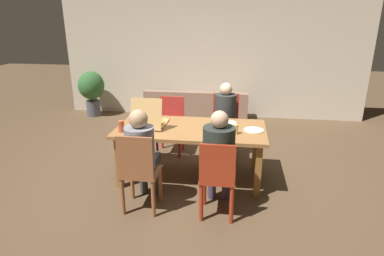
{
  "coord_description": "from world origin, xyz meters",
  "views": [
    {
      "loc": [
        0.59,
        -4.09,
        2.18
      ],
      "look_at": [
        0.0,
        0.1,
        0.7
      ],
      "focal_mm": 30.72,
      "sensor_mm": 36.0,
      "label": 1
    }
  ],
  "objects": [
    {
      "name": "plate_1",
      "position": [
        0.83,
        -0.0,
        0.75
      ],
      "size": [
        0.26,
        0.26,
        0.01
      ],
      "color": "white",
      "rests_on": "dining_table"
    },
    {
      "name": "person_1",
      "position": [
        -0.46,
        -0.75,
        0.71
      ],
      "size": [
        0.33,
        0.55,
        1.21
      ],
      "color": "#383D38",
      "rests_on": "ground"
    },
    {
      "name": "person_2",
      "position": [
        0.42,
        -0.76,
        0.72
      ],
      "size": [
        0.35,
        0.56,
        1.23
      ],
      "color": "#40374E",
      "rests_on": "ground"
    },
    {
      "name": "plate_0",
      "position": [
        0.49,
        0.26,
        0.75
      ],
      "size": [
        0.22,
        0.22,
        0.01
      ],
      "color": "white",
      "rests_on": "dining_table"
    },
    {
      "name": "chair_1",
      "position": [
        -0.46,
        -0.9,
        0.51
      ],
      "size": [
        0.42,
        0.41,
        0.96
      ],
      "color": "#995C37",
      "rests_on": "ground"
    },
    {
      "name": "potted_plant",
      "position": [
        -2.61,
        2.66,
        0.62
      ],
      "size": [
        0.56,
        0.56,
        1.0
      ],
      "color": "#4F535E",
      "rests_on": "ground"
    },
    {
      "name": "couch",
      "position": [
        -0.22,
        2.39,
        0.27
      ],
      "size": [
        2.04,
        0.84,
        0.75
      ],
      "color": "#93725C",
      "rests_on": "ground"
    },
    {
      "name": "chair_0",
      "position": [
        0.42,
        0.91,
        0.53
      ],
      "size": [
        0.43,
        0.43,
        0.99
      ],
      "color": "#B0301C",
      "rests_on": "ground"
    },
    {
      "name": "dining_table",
      "position": [
        0.0,
        0.0,
        0.66
      ],
      "size": [
        1.97,
        0.97,
        0.75
      ],
      "color": "#9F6A39",
      "rests_on": "ground"
    },
    {
      "name": "ground_plane",
      "position": [
        0.0,
        0.0,
        0.0
      ],
      "size": [
        20.0,
        20.0,
        0.0
      ],
      "primitive_type": "plane",
      "color": "brown"
    },
    {
      "name": "chair_3",
      "position": [
        -0.46,
        0.91,
        0.51
      ],
      "size": [
        0.42,
        0.41,
        0.91
      ],
      "color": "#B53029",
      "rests_on": "ground"
    },
    {
      "name": "chair_2",
      "position": [
        0.42,
        -0.9,
        0.48
      ],
      "size": [
        0.4,
        0.4,
        0.93
      ],
      "color": "#AB341B",
      "rests_on": "ground"
    },
    {
      "name": "drinking_glass_0",
      "position": [
        0.59,
        -0.17,
        0.81
      ],
      "size": [
        0.06,
        0.06,
        0.13
      ],
      "primitive_type": "cylinder",
      "color": "#DFC962",
      "rests_on": "dining_table"
    },
    {
      "name": "drinking_glass_1",
      "position": [
        -0.86,
        -0.29,
        0.82
      ],
      "size": [
        0.08,
        0.08,
        0.15
      ],
      "primitive_type": "cylinder",
      "color": "#B75334",
      "rests_on": "dining_table"
    },
    {
      "name": "pizza_box_0",
      "position": [
        -0.56,
        0.03,
        0.8
      ],
      "size": [
        0.41,
        0.54,
        0.42
      ],
      "color": "tan",
      "rests_on": "dining_table"
    },
    {
      "name": "back_wall",
      "position": [
        0.0,
        3.1,
        1.34
      ],
      "size": [
        6.53,
        0.12,
        2.68
      ],
      "primitive_type": "cube",
      "color": "beige",
      "rests_on": "ground"
    },
    {
      "name": "person_0",
      "position": [
        0.42,
        0.76,
        0.71
      ],
      "size": [
        0.33,
        0.5,
        1.2
      ],
      "color": "#313844",
      "rests_on": "ground"
    }
  ]
}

